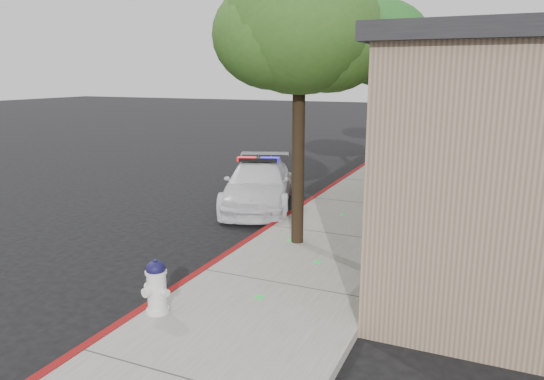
{
  "coord_description": "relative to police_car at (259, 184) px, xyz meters",
  "views": [
    {
      "loc": [
        4.73,
        -7.41,
        3.6
      ],
      "look_at": [
        0.46,
        2.2,
        1.21
      ],
      "focal_mm": 33.52,
      "sensor_mm": 36.0,
      "label": 1
    }
  ],
  "objects": [
    {
      "name": "sidewalk",
      "position": [
        2.8,
        -2.01,
        -0.56
      ],
      "size": [
        3.2,
        60.0,
        0.15
      ],
      "primitive_type": "cube",
      "color": "gray",
      "rests_on": "ground"
    },
    {
      "name": "street_tree_far",
      "position": [
        2.53,
        10.13,
        3.76
      ],
      "size": [
        3.18,
        2.99,
        5.65
      ],
      "rotation": [
        0.0,
        0.0,
        -0.09
      ],
      "color": "black",
      "rests_on": "sidewalk"
    },
    {
      "name": "police_car",
      "position": [
        0.0,
        0.0,
        0.0
      ],
      "size": [
        3.14,
        4.71,
        1.39
      ],
      "rotation": [
        0.0,
        0.0,
        0.34
      ],
      "color": "white",
      "rests_on": "ground"
    },
    {
      "name": "street_tree_near",
      "position": [
        2.27,
        -2.87,
        3.76
      ],
      "size": [
        3.27,
        3.11,
        5.69
      ],
      "rotation": [
        0.0,
        0.0,
        -0.02
      ],
      "color": "#2D2213",
      "rests_on": "sidewalk"
    },
    {
      "name": "red_curb",
      "position": [
        1.26,
        -2.01,
        -0.56
      ],
      "size": [
        0.14,
        60.0,
        0.16
      ],
      "primitive_type": "cube",
      "color": "maroon",
      "rests_on": "ground"
    },
    {
      "name": "street_tree_mid",
      "position": [
        2.52,
        3.15,
        3.75
      ],
      "size": [
        2.94,
        3.04,
        5.62
      ],
      "rotation": [
        0.0,
        0.0,
        0.28
      ],
      "color": "black",
      "rests_on": "sidewalk"
    },
    {
      "name": "ground",
      "position": [
        1.2,
        -5.01,
        -0.64
      ],
      "size": [
        120.0,
        120.0,
        0.0
      ],
      "primitive_type": "plane",
      "color": "black",
      "rests_on": "ground"
    },
    {
      "name": "fire_hydrant",
      "position": [
        1.54,
        -6.75,
        -0.07
      ],
      "size": [
        0.48,
        0.41,
        0.82
      ],
      "rotation": [
        0.0,
        0.0,
        -0.24
      ],
      "color": "white",
      "rests_on": "sidewalk"
    }
  ]
}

